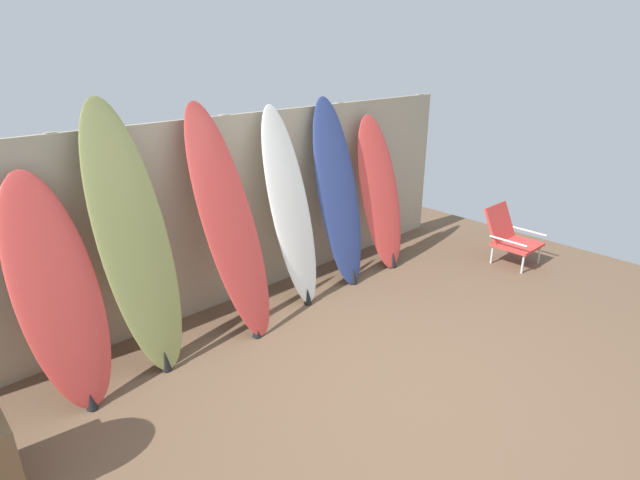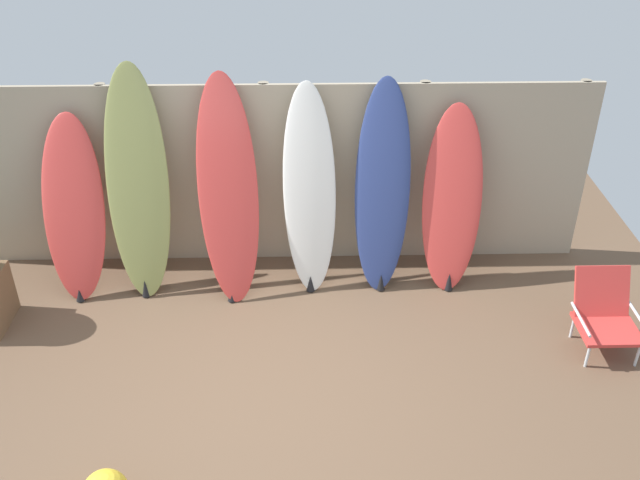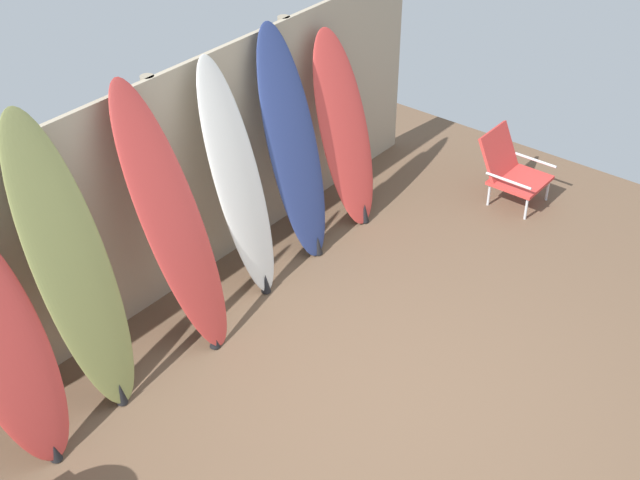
{
  "view_description": "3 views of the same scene",
  "coord_description": "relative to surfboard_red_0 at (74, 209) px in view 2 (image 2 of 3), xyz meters",
  "views": [
    {
      "loc": [
        -2.47,
        -1.87,
        2.38
      ],
      "look_at": [
        0.12,
        0.91,
        0.89
      ],
      "focal_mm": 28.0,
      "sensor_mm": 36.0,
      "label": 1
    },
    {
      "loc": [
        0.37,
        -4.04,
        3.93
      ],
      "look_at": [
        0.48,
        0.86,
        0.89
      ],
      "focal_mm": 40.0,
      "sensor_mm": 36.0,
      "label": 2
    },
    {
      "loc": [
        -3.67,
        -2.41,
        4.34
      ],
      "look_at": [
        0.36,
        0.81,
        0.77
      ],
      "focal_mm": 50.0,
      "sensor_mm": 36.0,
      "label": 3
    }
  ],
  "objects": [
    {
      "name": "surfboard_olive_1",
      "position": [
        0.59,
        0.04,
        0.21
      ],
      "size": [
        0.59,
        0.7,
        2.05
      ],
      "color": "olive",
      "rests_on": "ground"
    },
    {
      "name": "surfboard_white_3",
      "position": [
        2.11,
        0.05,
        0.12
      ],
      "size": [
        0.52,
        0.61,
        1.89
      ],
      "color": "white",
      "rests_on": "ground"
    },
    {
      "name": "beach_chair",
      "position": [
        4.54,
        -0.99,
        -0.48
      ],
      "size": [
        0.5,
        0.57,
        0.64
      ],
      "rotation": [
        0.0,
        0.0,
        -0.23
      ],
      "color": "silver",
      "rests_on": "ground"
    },
    {
      "name": "surfboard_red_5",
      "position": [
        3.41,
        0.04,
        0.02
      ],
      "size": [
        0.59,
        0.62,
        1.68
      ],
      "color": "#D13D38",
      "rests_on": "ground"
    },
    {
      "name": "fence_back",
      "position": [
        1.72,
        0.43,
        0.1
      ],
      "size": [
        6.08,
        0.11,
        1.8
      ],
      "color": "tan",
      "rests_on": "ground"
    },
    {
      "name": "surfboard_navy_4",
      "position": [
        2.77,
        0.07,
        0.13
      ],
      "size": [
        0.56,
        0.65,
        1.91
      ],
      "color": "navy",
      "rests_on": "ground"
    },
    {
      "name": "surfboard_red_0",
      "position": [
        0.0,
        0.0,
        0.0
      ],
      "size": [
        0.58,
        0.72,
        1.62
      ],
      "color": "#D13D38",
      "rests_on": "ground"
    },
    {
      "name": "surfboard_red_2",
      "position": [
        1.39,
        -0.01,
        0.17
      ],
      "size": [
        0.63,
        0.82,
        1.97
      ],
      "color": "#D13D38",
      "rests_on": "ground"
    },
    {
      "name": "ground",
      "position": [
        1.72,
        -1.57,
        -0.8
      ],
      "size": [
        7.68,
        7.68,
        0.0
      ],
      "primitive_type": "plane",
      "color": "brown"
    }
  ]
}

